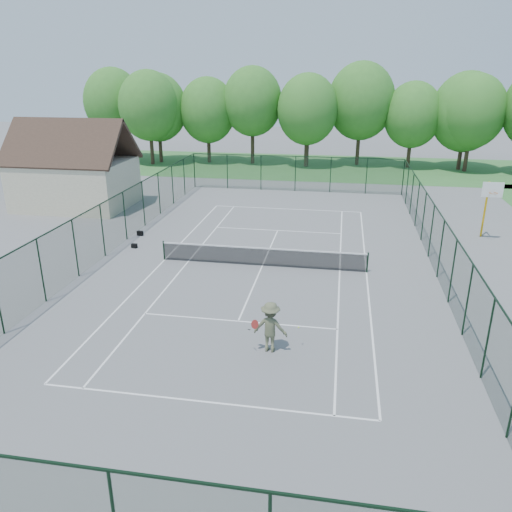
# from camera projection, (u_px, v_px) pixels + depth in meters

# --- Properties ---
(ground) EXTENTS (140.00, 140.00, 0.00)m
(ground) POSITION_uv_depth(u_px,v_px,m) (262.00, 266.00, 26.78)
(ground) COLOR slate
(ground) RESTS_ON ground
(grass_far) EXTENTS (80.00, 16.00, 0.01)m
(grass_far) POSITION_uv_depth(u_px,v_px,m) (306.00, 166.00, 54.48)
(grass_far) COLOR #3C7938
(grass_far) RESTS_ON ground
(court_lines) EXTENTS (11.05, 23.85, 0.01)m
(court_lines) POSITION_uv_depth(u_px,v_px,m) (262.00, 266.00, 26.78)
(court_lines) COLOR white
(court_lines) RESTS_ON ground
(tennis_net) EXTENTS (11.08, 0.08, 1.10)m
(tennis_net) POSITION_uv_depth(u_px,v_px,m) (262.00, 256.00, 26.58)
(tennis_net) COLOR black
(tennis_net) RESTS_ON ground
(fence_enclosure) EXTENTS (18.05, 36.05, 3.02)m
(fence_enclosure) POSITION_uv_depth(u_px,v_px,m) (262.00, 238.00, 26.23)
(fence_enclosure) COLOR #17341F
(fence_enclosure) RESTS_ON ground
(utility_building) EXTENTS (8.60, 6.27, 6.63)m
(utility_building) POSITION_uv_depth(u_px,v_px,m) (73.00, 166.00, 37.46)
(utility_building) COLOR beige
(utility_building) RESTS_ON ground
(tree_line_far) EXTENTS (39.40, 6.40, 9.70)m
(tree_line_far) POSITION_uv_depth(u_px,v_px,m) (308.00, 109.00, 52.38)
(tree_line_far) COLOR #422F21
(tree_line_far) RESTS_ON ground
(basketball_goal) EXTENTS (1.20, 1.43, 3.65)m
(basketball_goal) POSITION_uv_depth(u_px,v_px,m) (489.00, 199.00, 30.18)
(basketball_goal) COLOR #D09709
(basketball_goal) RESTS_ON ground
(sports_bag_a) EXTENTS (0.40, 0.29, 0.29)m
(sports_bag_a) POSITION_uv_depth(u_px,v_px,m) (140.00, 233.00, 31.65)
(sports_bag_a) COLOR black
(sports_bag_a) RESTS_ON ground
(sports_bag_b) EXTENTS (0.34, 0.22, 0.26)m
(sports_bag_b) POSITION_uv_depth(u_px,v_px,m) (134.00, 246.00, 29.44)
(sports_bag_b) COLOR black
(sports_bag_b) RESTS_ON ground
(tennis_player) EXTENTS (1.92, 0.90, 1.96)m
(tennis_player) POSITION_uv_depth(u_px,v_px,m) (270.00, 327.00, 18.37)
(tennis_player) COLOR #585D40
(tennis_player) RESTS_ON ground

